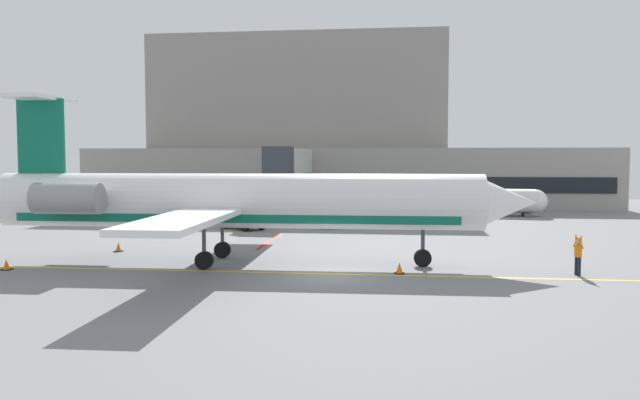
% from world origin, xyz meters
% --- Properties ---
extents(ground, '(120.00, 120.00, 0.11)m').
position_xyz_m(ground, '(-0.00, 0.00, -0.05)').
color(ground, slate).
extents(terminal_building, '(59.74, 12.03, 20.13)m').
position_xyz_m(terminal_building, '(-6.01, 46.66, 7.92)').
color(terminal_building, gray).
rests_on(terminal_building, ground).
extents(jet_bridge_west, '(2.40, 17.07, 6.50)m').
position_xyz_m(jet_bridge_west, '(-7.03, 30.76, 5.11)').
color(jet_bridge_west, silver).
rests_on(jet_bridge_west, ground).
extents(regional_jet, '(31.17, 22.79, 8.83)m').
position_xyz_m(regional_jet, '(-5.69, 2.85, 3.29)').
color(regional_jet, white).
rests_on(regional_jet, ground).
extents(baggage_tug, '(3.49, 2.33, 2.01)m').
position_xyz_m(baggage_tug, '(7.68, 29.81, 0.91)').
color(baggage_tug, '#1E4CB2').
rests_on(baggage_tug, ground).
extents(pushback_tractor, '(3.88, 3.58, 2.25)m').
position_xyz_m(pushback_tractor, '(-8.51, 18.46, 1.01)').
color(pushback_tractor, '#E5B20C').
rests_on(pushback_tractor, ground).
extents(belt_loader, '(3.08, 3.92, 2.24)m').
position_xyz_m(belt_loader, '(-2.99, 21.72, 1.00)').
color(belt_loader, '#19389E').
rests_on(belt_loader, ground).
extents(fuel_tank, '(6.21, 2.80, 2.59)m').
position_xyz_m(fuel_tank, '(13.86, 32.97, 1.44)').
color(fuel_tank, white).
rests_on(fuel_tank, ground).
extents(marshaller, '(0.34, 0.82, 1.92)m').
position_xyz_m(marshaller, '(11.70, 1.58, 0.97)').
color(marshaller, '#191E33').
rests_on(marshaller, ground).
extents(safety_cone_alpha, '(0.47, 0.47, 0.55)m').
position_xyz_m(safety_cone_alpha, '(3.29, 0.95, 0.25)').
color(safety_cone_alpha, orange).
rests_on(safety_cone_alpha, ground).
extents(safety_cone_bravo, '(0.47, 0.47, 0.55)m').
position_xyz_m(safety_cone_bravo, '(-13.32, 6.28, 0.25)').
color(safety_cone_bravo, orange).
rests_on(safety_cone_bravo, ground).
extents(safety_cone_charlie, '(0.47, 0.47, 0.55)m').
position_xyz_m(safety_cone_charlie, '(-16.12, -0.44, 0.25)').
color(safety_cone_charlie, orange).
rests_on(safety_cone_charlie, ground).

